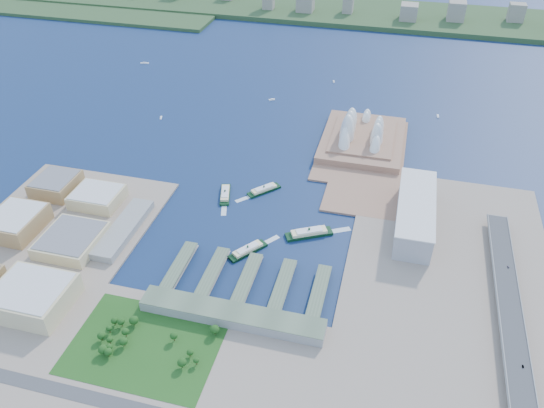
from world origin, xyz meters
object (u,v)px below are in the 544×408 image
(ferry_d, at_px, (309,232))
(car_c, at_px, (508,267))
(ferry_a, at_px, (225,193))
(ferry_b, at_px, (264,189))
(car_b, at_px, (523,366))
(opera_house, at_px, (364,126))
(ferry_c, at_px, (248,249))
(toaster_building, at_px, (415,213))

(ferry_d, xyz_separation_m, car_c, (237.68, -16.97, 9.66))
(ferry_a, xyz_separation_m, ferry_b, (50.65, 24.13, -0.00))
(ferry_a, height_order, ferry_b, ferry_a)
(ferry_d, height_order, car_b, car_b)
(ferry_a, bearing_deg, opera_house, 33.45)
(ferry_d, bearing_deg, ferry_b, 17.08)
(ferry_c, height_order, car_b, car_b)
(ferry_a, xyz_separation_m, car_c, (370.21, -73.72, 10.64))
(toaster_building, height_order, ferry_d, toaster_building)
(ferry_a, xyz_separation_m, ferry_d, (132.53, -56.75, 0.98))
(ferry_b, xyz_separation_m, ferry_d, (81.88, -80.88, 0.98))
(ferry_d, height_order, car_c, car_c)
(ferry_a, distance_m, car_c, 377.63)
(ferry_b, bearing_deg, ferry_c, -41.00)
(ferry_a, xyz_separation_m, ferry_c, (65.61, -107.70, 0.18))
(car_c, bearing_deg, ferry_b, -17.03)
(ferry_a, relative_size, ferry_b, 1.00)
(ferry_d, bearing_deg, ferry_c, 99.01)
(toaster_building, bearing_deg, ferry_a, 179.25)
(ferry_b, xyz_separation_m, car_c, (319.56, -97.85, 10.64))
(ferry_a, relative_size, ferry_d, 0.83)
(opera_house, height_order, toaster_building, opera_house)
(opera_house, relative_size, car_c, 44.92)
(toaster_building, relative_size, car_c, 38.68)
(ferry_c, distance_m, ferry_d, 84.11)
(opera_house, xyz_separation_m, toaster_building, (90.00, -200.00, -11.50))
(car_b, bearing_deg, ferry_d, -33.74)
(ferry_d, distance_m, car_c, 238.48)
(ferry_b, relative_size, car_c, 12.65)
(opera_house, relative_size, ferry_d, 2.95)
(car_b, distance_m, car_c, 141.80)
(car_c, bearing_deg, toaster_building, -32.83)
(ferry_a, distance_m, car_b, 428.51)
(toaster_building, relative_size, ferry_a, 3.06)
(ferry_c, xyz_separation_m, ferry_d, (66.91, 50.95, 0.80))
(ferry_b, bearing_deg, ferry_a, -112.01)
(ferry_c, distance_m, car_b, 323.28)
(ferry_b, relative_size, ferry_c, 0.96)
(opera_house, relative_size, ferry_c, 3.42)
(opera_house, distance_m, toaster_building, 219.62)
(ferry_b, distance_m, ferry_d, 115.09)
(opera_house, distance_m, car_c, 336.08)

